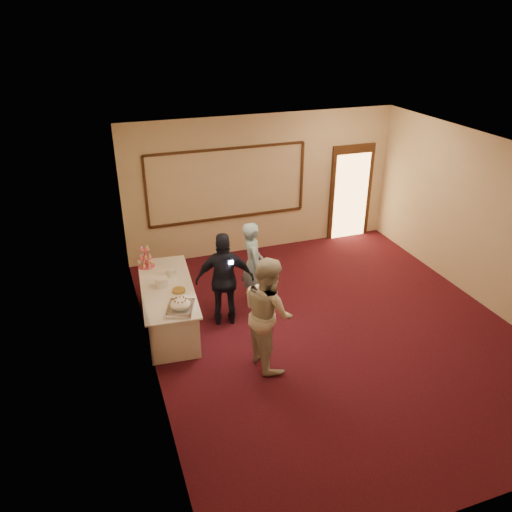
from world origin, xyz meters
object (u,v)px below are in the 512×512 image
Objects in this scene: plate_stack_b at (172,272)px; guest at (225,280)px; plate_stack_a at (162,282)px; cupcake_stand at (145,258)px; pavlova_tray at (181,306)px; buffet_table at (169,306)px; tart at (179,291)px; man at (253,264)px; woman at (268,312)px.

guest is at bearing -33.62° from plate_stack_b.
cupcake_stand is at bearing 99.45° from plate_stack_a.
pavlova_tray is at bearing -79.43° from plate_stack_a.
pavlova_tray is 3.21× the size of plate_stack_b.
pavlova_tray reaches higher than buffet_table.
plate_stack_a is 0.13× the size of guest.
cupcake_stand is 2.07× the size of plate_stack_a.
plate_stack_b is 0.11× the size of guest.
tart is 0.15× the size of guest.
guest is at bearing 34.36° from pavlova_tray.
guest is (0.79, -0.53, -0.01)m from plate_stack_b.
man is (1.44, -0.08, -0.05)m from plate_stack_b.
woman reaches higher than guest.
man is at bearing 8.42° from buffet_table.
plate_stack_b is (0.08, 1.12, -0.01)m from pavlova_tray.
man reaches higher than tart.
plate_stack_a is at bearing 105.90° from man.
plate_stack_b is at bearing 25.44° from woman.
man is at bearing -18.39° from cupcake_stand.
pavlova_tray is 1.06m from guest.
buffet_table is at bearing 0.68° from guest.
buffet_table is 1.99m from woman.
plate_stack_a is 1.15× the size of plate_stack_b.
plate_stack_b is at bearing -54.69° from cupcake_stand.
man reaches higher than cupcake_stand.
plate_stack_b is at bearing 64.04° from buffet_table.
pavlova_tray is 0.56m from tart.
man is at bearing 34.49° from pavlova_tray.
cupcake_stand is (-0.22, 0.84, 0.54)m from buffet_table.
plate_stack_b is 0.57m from tart.
woman is at bearing 176.41° from man.
guest reaches higher than tart.
buffet_table is 5.13× the size of cupcake_stand.
plate_stack_b is at bearing 85.89° from pavlova_tray.
plate_stack_a is 0.86× the size of tart.
tart is (0.23, -0.26, -0.06)m from plate_stack_a.
plate_stack_a is at bearing 1.49° from guest.
pavlova_tray is at bearing -80.00° from cupcake_stand.
plate_stack_a reaches higher than tart.
guest is (1.02, -0.21, -0.02)m from plate_stack_a.
tart is at bearing -90.03° from plate_stack_b.
plate_stack_b is (0.23, 0.31, -0.01)m from plate_stack_a.
woman is (1.17, -0.66, 0.04)m from pavlova_tray.
guest is at bearing -12.66° from buffet_table.
plate_stack_a is at bearing -80.55° from cupcake_stand.
man is 0.96× the size of guest.
guest reaches higher than pavlova_tray.
plate_stack_a is 1.69m from man.
woman is (1.09, -1.21, 0.09)m from tart.
tart is at bearing 81.69° from pavlova_tray.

